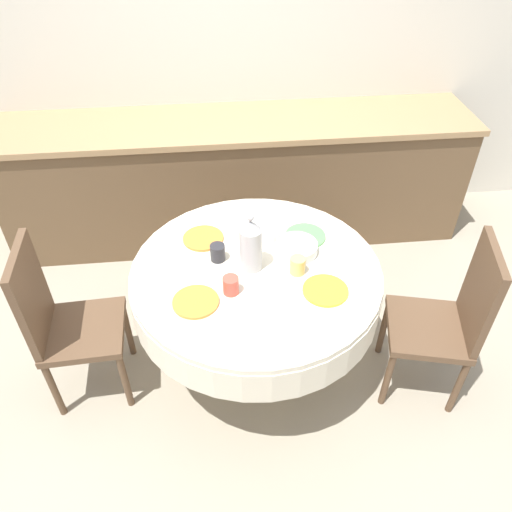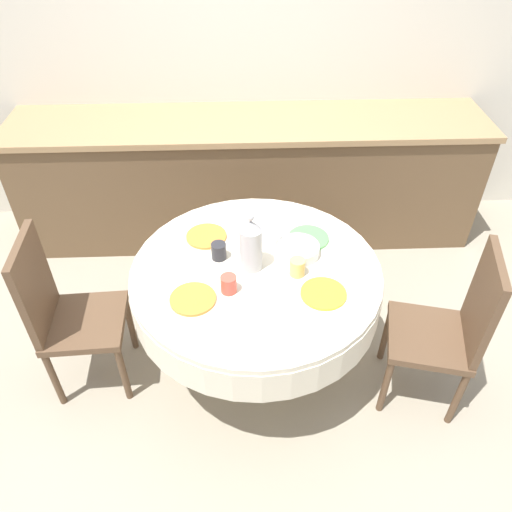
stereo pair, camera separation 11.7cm
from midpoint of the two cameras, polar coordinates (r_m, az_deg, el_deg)
name	(u,v)px [view 2 (the right image)]	position (r m, az deg, el deg)	size (l,w,h in m)	color
ground_plane	(256,361)	(2.98, 1.15, -11.92)	(12.00, 12.00, 0.00)	#9E937F
wall_back	(246,42)	(3.61, -0.14, 23.26)	(7.00, 0.05, 2.60)	silver
kitchen_counter	(249,179)	(3.65, 0.09, 8.83)	(3.24, 0.64, 0.90)	brown
dining_table	(256,287)	(2.53, 1.33, -3.57)	(1.24, 1.24, 0.72)	brown
chair_left	(451,327)	(2.65, 22.54, -7.48)	(0.48, 0.48, 0.96)	brown
chair_right	(65,311)	(2.68, -19.87, -5.91)	(0.42, 0.42, 0.96)	brown
plate_near_left	(193,299)	(2.29, -5.78, -4.94)	(0.21, 0.21, 0.01)	orange
cup_near_left	(229,284)	(2.30, -1.70, -3.26)	(0.07, 0.07, 0.09)	#CC4C3D
plate_near_right	(323,294)	(2.34, 9.15, -4.29)	(0.21, 0.21, 0.01)	yellow
cup_near_right	(297,267)	(2.40, 6.15, -1.31)	(0.07, 0.07, 0.09)	#DBB766
plate_far_left	(206,236)	(2.64, -4.43, 2.25)	(0.21, 0.21, 0.01)	orange
cup_far_left	(219,251)	(2.48, -2.93, 0.55)	(0.07, 0.07, 0.09)	#28282D
plate_far_right	(308,238)	(2.64, 7.27, 2.03)	(0.21, 0.21, 0.01)	#5BA85B
cup_far_right	(274,239)	(2.56, 3.42, 1.95)	(0.07, 0.07, 0.09)	white
coffee_carafe	(251,245)	(2.37, 0.83, 1.25)	(0.11, 0.11, 0.32)	#B2B2B7
fruit_bowl	(298,250)	(2.53, 6.17, 0.68)	(0.21, 0.21, 0.06)	silver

